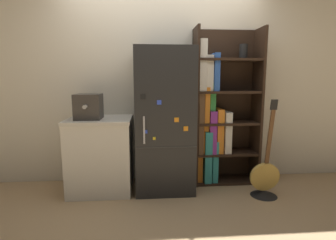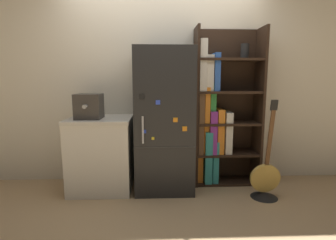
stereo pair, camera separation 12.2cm
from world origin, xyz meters
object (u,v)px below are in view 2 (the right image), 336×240
at_px(refrigerator, 164,120).
at_px(bookshelf, 217,116).
at_px(guitar, 265,184).
at_px(espresso_machine, 89,106).

distance_m(refrigerator, bookshelf, 0.70).
distance_m(refrigerator, guitar, 1.37).
height_order(espresso_machine, guitar, espresso_machine).
xyz_separation_m(bookshelf, espresso_machine, (-1.56, -0.23, 0.15)).
bearing_deg(espresso_machine, refrigerator, 4.10).
xyz_separation_m(refrigerator, guitar, (1.14, -0.34, -0.68)).
relative_size(espresso_machine, guitar, 0.32).
xyz_separation_m(refrigerator, espresso_machine, (-0.88, -0.06, 0.18)).
bearing_deg(guitar, espresso_machine, 172.06).
bearing_deg(bookshelf, guitar, -48.32).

